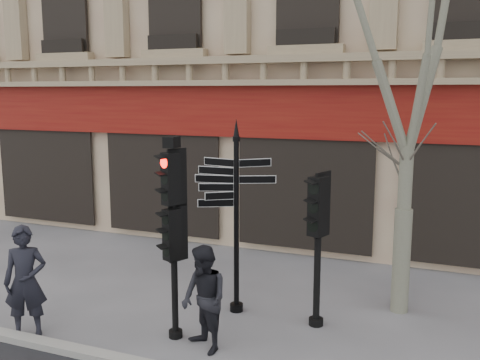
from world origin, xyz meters
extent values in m
plane|color=#58585C|center=(0.00, 0.00, 0.00)|extent=(80.00, 80.00, 0.00)
cube|color=#690B0A|center=(0.00, 4.88, 3.60)|extent=(28.00, 0.25, 1.30)
cube|color=#8A745A|center=(0.00, 4.65, 4.57)|extent=(28.00, 0.35, 0.74)
cylinder|color=black|center=(-0.26, 1.11, 1.60)|extent=(0.10, 0.10, 3.20)
cylinder|color=black|center=(-0.26, 1.11, 0.07)|extent=(0.25, 0.25, 0.14)
cone|color=black|center=(-0.26, 1.11, 3.45)|extent=(0.11, 0.11, 0.32)
cylinder|color=black|center=(-0.80, -0.28, 1.55)|extent=(0.11, 0.11, 3.11)
cylinder|color=black|center=(-0.80, -0.28, 0.06)|extent=(0.23, 0.23, 0.12)
cube|color=black|center=(-0.80, -0.28, 1.80)|extent=(0.45, 0.39, 0.84)
cube|color=black|center=(-0.80, -0.28, 2.71)|extent=(0.45, 0.39, 0.84)
sphere|color=#FF0C05|center=(-0.80, -0.28, 2.94)|extent=(0.18, 0.18, 0.18)
cube|color=black|center=(-0.80, -0.28, 3.29)|extent=(0.28, 0.31, 0.18)
cylinder|color=black|center=(1.28, 1.07, 1.34)|extent=(0.13, 0.13, 2.67)
cylinder|color=black|center=(1.28, 1.07, 0.07)|extent=(0.28, 0.28, 0.15)
cube|color=black|center=(1.28, 1.07, 2.17)|extent=(0.53, 0.44, 1.02)
cylinder|color=gray|center=(2.58, 2.25, 0.98)|extent=(0.32, 0.32, 1.97)
cylinder|color=gray|center=(2.58, 2.25, 2.50)|extent=(0.25, 0.25, 1.25)
imported|color=black|center=(-3.14, -1.15, 0.95)|extent=(0.83, 0.75, 1.91)
imported|color=black|center=(-0.15, -0.51, 0.86)|extent=(1.05, 1.01, 1.71)
camera|label=1|loc=(3.35, -7.71, 4.08)|focal=40.00mm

